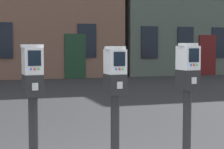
{
  "coord_description": "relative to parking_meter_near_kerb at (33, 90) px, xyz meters",
  "views": [
    {
      "loc": [
        -1.08,
        -3.92,
        1.51
      ],
      "look_at": [
        0.17,
        -0.06,
        1.22
      ],
      "focal_mm": 63.11,
      "sensor_mm": 36.0,
      "label": 1
    }
  ],
  "objects": [
    {
      "name": "parking_meter_near_kerb",
      "position": [
        0.0,
        0.0,
        0.0
      ],
      "size": [
        0.23,
        0.26,
        1.39
      ],
      "rotation": [
        0.0,
        0.0,
        -1.51
      ],
      "color": "black",
      "rests_on": "sidewalk_slab"
    },
    {
      "name": "parking_meter_twin_adjacent",
      "position": [
        0.82,
        -0.0,
        -0.01
      ],
      "size": [
        0.23,
        0.26,
        1.37
      ],
      "rotation": [
        0.0,
        0.0,
        -1.51
      ],
      "color": "black",
      "rests_on": "sidewalk_slab"
    },
    {
      "name": "parking_meter_end_of_row",
      "position": [
        1.65,
        0.0,
        0.01
      ],
      "size": [
        0.23,
        0.26,
        1.4
      ],
      "rotation": [
        0.0,
        0.0,
        -1.51
      ],
      "color": "black",
      "rests_on": "sidewalk_slab"
    }
  ]
}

